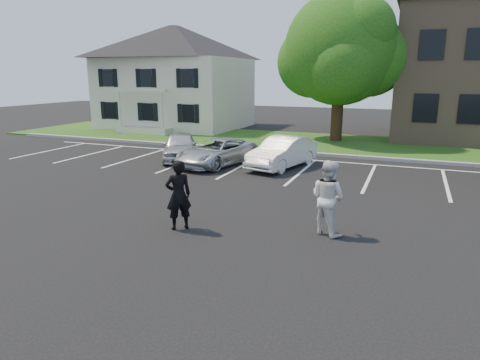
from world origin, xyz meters
name	(u,v)px	position (x,y,z in m)	size (l,w,h in m)	color
ground_plane	(225,236)	(0.00, 0.00, 0.00)	(90.00, 90.00, 0.00)	black
curb	(321,154)	(0.00, 12.00, 0.07)	(40.00, 0.30, 0.15)	gray
grass_strip	(334,144)	(0.00, 16.00, 0.04)	(44.00, 8.00, 0.08)	#124D0F
stall_lines	(338,170)	(1.40, 8.95, 0.01)	(34.00, 5.36, 0.01)	white
house	(176,77)	(-13.00, 19.97, 3.83)	(10.30, 9.22, 7.60)	beige
tree	(342,52)	(-0.04, 17.26, 5.35)	(7.80, 7.20, 8.80)	black
man_black_suit	(178,195)	(-1.35, 0.00, 0.94)	(0.69, 0.45, 1.88)	black
man_white_shirt	(328,198)	(2.37, 1.13, 0.97)	(0.95, 0.74, 1.95)	silver
car_silver_west	(180,146)	(-6.14, 8.45, 0.67)	(1.58, 3.92, 1.33)	silver
car_silver_minivan	(217,152)	(-3.94, 7.96, 0.61)	(2.01, 4.36, 1.21)	#B4B7BC
car_white_sedan	(282,152)	(-1.03, 8.58, 0.68)	(1.43, 4.10, 1.35)	white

